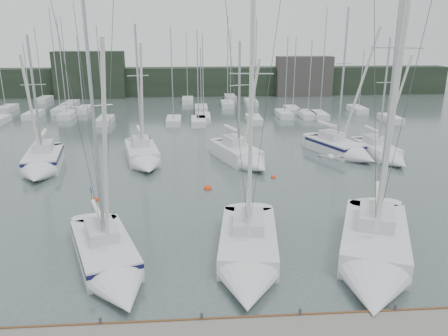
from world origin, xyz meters
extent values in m
plane|color=#475655|center=(0.00, 0.00, 0.00)|extent=(160.00, 160.00, 0.00)
cube|color=black|center=(0.00, 62.00, 2.50)|extent=(90.00, 4.00, 5.00)
cube|color=black|center=(-20.00, 60.00, 4.00)|extent=(12.00, 3.00, 8.00)
cube|color=#3E3B39|center=(18.00, 60.00, 3.50)|extent=(10.00, 3.00, 7.00)
cube|color=silver|center=(-0.94, 45.16, 0.35)|extent=(1.80, 4.50, 0.90)
cylinder|color=#A6A9AE|center=(-0.94, 44.66, 5.00)|extent=(0.12, 0.12, 8.39)
cube|color=silver|center=(-19.26, 41.62, 0.35)|extent=(1.80, 4.50, 0.90)
cylinder|color=#A6A9AE|center=(-19.26, 41.12, 6.84)|extent=(0.12, 0.12, 12.07)
cube|color=silver|center=(15.00, 38.95, 0.35)|extent=(1.80, 4.50, 0.90)
cylinder|color=#A6A9AE|center=(15.00, 38.45, 7.53)|extent=(0.12, 0.12, 13.46)
cube|color=silver|center=(21.88, 43.01, 0.35)|extent=(1.80, 4.50, 0.90)
cylinder|color=#A6A9AE|center=(21.88, 42.51, 4.81)|extent=(0.12, 0.12, 8.03)
cube|color=silver|center=(-17.95, 45.65, 0.35)|extent=(1.80, 4.50, 0.90)
cylinder|color=#A6A9AE|center=(-17.95, 45.15, 5.77)|extent=(0.12, 0.12, 9.95)
cube|color=silver|center=(5.73, 36.60, 0.35)|extent=(1.80, 4.50, 0.90)
cylinder|color=#A6A9AE|center=(5.73, 36.10, 6.86)|extent=(0.12, 0.12, 12.13)
cube|color=silver|center=(12.24, 43.27, 0.35)|extent=(1.80, 4.50, 0.90)
cylinder|color=#A6A9AE|center=(12.24, 42.77, 5.67)|extent=(0.12, 0.12, 9.73)
cube|color=silver|center=(-1.50, 35.68, 0.35)|extent=(1.80, 4.50, 0.90)
cylinder|color=#A6A9AE|center=(-1.50, 35.18, 6.17)|extent=(0.12, 0.12, 10.74)
cube|color=silver|center=(3.23, 48.99, 0.35)|extent=(1.80, 4.50, 0.90)
cylinder|color=#A6A9AE|center=(3.23, 48.49, 7.12)|extent=(0.12, 0.12, 12.64)
cube|color=silver|center=(-21.18, 45.36, 0.35)|extent=(1.80, 4.50, 0.90)
cylinder|color=#A6A9AE|center=(-21.18, 44.86, 7.60)|extent=(0.12, 0.12, 13.61)
cube|color=silver|center=(23.60, 35.67, 0.35)|extent=(1.80, 4.50, 0.90)
cylinder|color=#A6A9AE|center=(23.60, 35.17, 5.69)|extent=(0.12, 0.12, 9.78)
cube|color=silver|center=(7.20, 50.70, 0.35)|extent=(1.80, 4.50, 0.90)
cylinder|color=#A6A9AE|center=(7.20, 50.20, 5.38)|extent=(0.12, 0.12, 9.16)
cube|color=silver|center=(4.28, 55.86, 0.35)|extent=(1.80, 4.50, 0.90)
cylinder|color=#A6A9AE|center=(4.28, 55.36, 6.24)|extent=(0.12, 0.12, 10.87)
cube|color=silver|center=(-0.80, 38.13, 0.35)|extent=(1.80, 4.50, 0.90)
cylinder|color=#A6A9AE|center=(-0.80, 37.63, 5.96)|extent=(0.12, 0.12, 10.33)
cube|color=silver|center=(-29.56, 47.24, 0.35)|extent=(1.80, 4.50, 0.90)
cylinder|color=#A6A9AE|center=(-29.56, 46.74, 5.68)|extent=(0.12, 0.12, 9.76)
cube|color=silver|center=(-13.46, 37.17, 0.35)|extent=(1.80, 4.50, 0.90)
cylinder|color=#A6A9AE|center=(-13.46, 36.67, 6.43)|extent=(0.12, 0.12, 11.26)
cube|color=silver|center=(-2.98, 53.43, 0.35)|extent=(1.80, 4.50, 0.90)
cylinder|color=#A6A9AE|center=(-2.98, 52.93, 6.04)|extent=(0.12, 0.12, 10.48)
cube|color=silver|center=(13.46, 39.45, 0.35)|extent=(1.80, 4.50, 0.90)
cylinder|color=#A6A9AE|center=(13.46, 38.95, 5.58)|extent=(0.12, 0.12, 9.55)
cube|color=silver|center=(-4.64, 36.38, 0.35)|extent=(1.80, 4.50, 0.90)
cylinder|color=#A6A9AE|center=(-4.64, 35.88, 6.39)|extent=(0.12, 0.12, 11.18)
cube|color=silver|center=(-26.92, 55.90, 0.35)|extent=(1.80, 4.50, 0.90)
cylinder|color=#A6A9AE|center=(-26.92, 55.40, 6.43)|extent=(0.12, 0.12, 11.27)
cube|color=silver|center=(-21.26, 50.68, 0.35)|extent=(1.80, 4.50, 0.90)
cylinder|color=#A6A9AE|center=(-21.26, 50.18, 7.15)|extent=(0.12, 0.12, 12.69)
cube|color=silver|center=(10.40, 40.08, 0.35)|extent=(1.80, 4.50, 0.90)
cylinder|color=#A6A9AE|center=(10.40, 39.58, 5.76)|extent=(0.12, 0.12, 9.93)
cube|color=silver|center=(-24.01, 42.03, 0.35)|extent=(1.80, 4.50, 0.90)
cylinder|color=#A6A9AE|center=(-24.01, 41.53, 5.33)|extent=(0.12, 0.12, 9.06)
cube|color=silver|center=(-6.96, 1.93, 0.41)|extent=(4.63, 6.71, 1.36)
cone|color=silver|center=(-5.41, -2.20, 0.41)|extent=(3.39, 3.40, 2.63)
cube|color=silver|center=(-7.12, 2.36, 1.41)|extent=(2.22, 2.82, 0.64)
cylinder|color=#A6A9AE|center=(-6.80, 1.52, 6.96)|extent=(0.16, 0.16, 11.74)
cylinder|color=white|center=(-7.39, 3.09, 2.22)|extent=(1.30, 2.91, 0.25)
cube|color=#10123A|center=(-6.96, 1.93, 0.86)|extent=(4.66, 6.73, 0.23)
cube|color=navy|center=(-8.11, 5.00, 2.72)|extent=(0.19, 0.47, 0.33)
cube|color=silver|center=(0.69, 2.38, 0.42)|extent=(3.81, 6.93, 1.40)
cone|color=silver|center=(0.08, -2.29, 0.42)|extent=(3.32, 3.19, 2.98)
cube|color=silver|center=(0.75, 2.84, 1.44)|extent=(1.97, 2.83, 0.65)
cylinder|color=#A6A9AE|center=(0.63, 1.91, 8.11)|extent=(0.17, 0.17, 13.99)
cylinder|color=white|center=(0.86, 3.69, 2.28)|extent=(0.68, 3.23, 0.26)
cube|color=navy|center=(1.14, 5.84, 2.79)|extent=(0.08, 0.50, 0.33)
cube|color=silver|center=(7.55, 1.91, 0.50)|extent=(5.92, 8.17, 1.65)
cone|color=silver|center=(5.51, -3.02, 0.50)|extent=(4.28, 4.23, 3.31)
cube|color=silver|center=(7.76, 2.42, 1.71)|extent=(2.82, 3.46, 0.77)
cylinder|color=#A6A9AE|center=(7.34, 1.42, 9.14)|extent=(0.20, 0.20, 15.63)
cylinder|color=white|center=(8.12, 3.29, 2.70)|extent=(1.68, 3.49, 0.31)
cube|color=maroon|center=(9.06, 5.57, 3.31)|extent=(0.25, 0.56, 0.40)
cube|color=silver|center=(-15.27, 18.68, 0.50)|extent=(3.75, 6.27, 1.68)
cone|color=silver|center=(-14.57, 14.54, 0.50)|extent=(3.18, 2.96, 2.80)
cube|color=silver|center=(-15.37, 19.23, 1.73)|extent=(1.91, 2.58, 0.78)
cylinder|color=#A6A9AE|center=(-15.20, 18.27, 6.23)|extent=(0.20, 0.20, 9.77)
cylinder|color=white|center=(-15.47, 19.84, 2.74)|extent=(0.79, 2.89, 0.31)
cube|color=#10123A|center=(-15.27, 18.68, 1.06)|extent=(3.77, 6.30, 0.28)
cube|color=silver|center=(-6.97, 20.41, 0.47)|extent=(3.82, 6.35, 1.58)
cone|color=silver|center=(-6.08, 16.26, 0.47)|extent=(3.10, 3.04, 2.63)
cube|color=silver|center=(-7.08, 20.92, 1.63)|extent=(1.91, 2.62, 0.74)
cylinder|color=#A6A9AE|center=(-6.88, 19.99, 6.63)|extent=(0.19, 0.19, 10.74)
cylinder|color=white|center=(-7.22, 21.57, 2.58)|extent=(0.90, 2.90, 0.29)
cube|color=silver|center=(1.77, 19.61, 0.50)|extent=(4.50, 6.30, 1.68)
cone|color=silver|center=(3.18, 15.77, 0.50)|extent=(3.37, 3.23, 2.69)
cube|color=silver|center=(1.57, 20.13, 1.74)|extent=(2.18, 2.66, 0.78)
cylinder|color=#A6A9AE|center=(1.91, 19.22, 5.96)|extent=(0.20, 0.20, 9.24)
cylinder|color=white|center=(1.37, 20.68, 2.74)|extent=(1.26, 2.73, 0.31)
cube|color=silver|center=(11.54, 21.41, 0.48)|extent=(4.78, 6.36, 1.59)
cone|color=silver|center=(13.14, 17.64, 0.48)|extent=(3.50, 3.34, 2.76)
cube|color=silver|center=(11.34, 21.90, 1.64)|extent=(2.29, 2.70, 0.74)
cylinder|color=#A6A9AE|center=(11.70, 21.03, 7.36)|extent=(0.19, 0.19, 12.17)
cylinder|color=white|center=(11.09, 22.47, 2.60)|extent=(1.37, 2.69, 0.30)
cube|color=#10123A|center=(11.54, 21.41, 1.01)|extent=(4.81, 6.38, 0.27)
cube|color=silver|center=(15.15, 20.06, 0.44)|extent=(3.02, 5.65, 1.45)
cone|color=silver|center=(15.58, 16.22, 0.44)|extent=(2.67, 2.58, 2.42)
cube|color=silver|center=(15.09, 20.54, 1.50)|extent=(1.57, 2.30, 0.68)
cylinder|color=#A6A9AE|center=(15.19, 19.68, 6.01)|extent=(0.17, 0.17, 9.70)
cylinder|color=white|center=(15.02, 21.13, 2.37)|extent=(0.57, 2.66, 0.27)
sphere|color=red|center=(-1.18, 12.05, 0.00)|extent=(0.62, 0.62, 0.62)
sphere|color=red|center=(4.25, 14.29, 0.00)|extent=(0.44, 0.44, 0.44)
sphere|color=red|center=(-9.19, 10.37, 0.00)|extent=(0.45, 0.45, 0.45)
ellipsoid|color=white|center=(3.40, -2.18, 6.56)|extent=(0.25, 0.42, 0.18)
cube|color=#96989E|center=(3.15, -2.15, 6.58)|extent=(0.42, 0.18, 0.10)
cube|color=#96989E|center=(3.65, -2.22, 6.58)|extent=(0.42, 0.18, 0.10)
camera|label=1|loc=(-2.18, -18.92, 11.48)|focal=35.00mm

